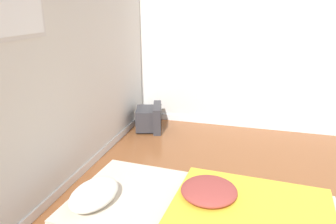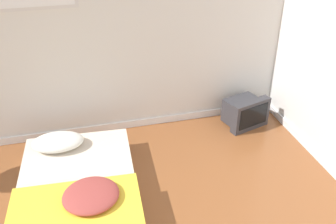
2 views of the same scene
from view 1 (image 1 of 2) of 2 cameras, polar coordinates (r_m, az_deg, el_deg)
name	(u,v)px [view 1 (image 1 of 2)]	position (r m, az deg, el deg)	size (l,w,h in m)	color
wall_back	(22,67)	(2.81, -24.11, 7.22)	(7.59, 0.08, 2.60)	silver
wall_right	(329,41)	(4.86, 26.29, 10.96)	(0.08, 7.63, 2.60)	silver
mattress_bed	(199,218)	(2.74, 5.49, -17.84)	(1.18, 2.14, 0.38)	beige
crt_tv	(150,118)	(4.76, -3.14, -1.05)	(0.54, 0.47, 0.37)	#333338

